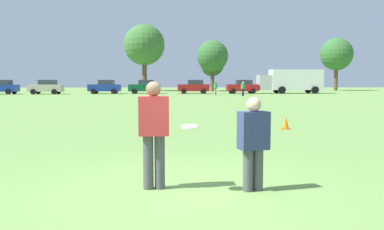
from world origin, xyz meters
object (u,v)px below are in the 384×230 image
Objects in this scene: player_defender at (253,139)px; parked_car_mid_right at (145,87)px; frisbee at (189,127)px; parked_car_far_right at (242,87)px; player_thrower at (154,129)px; traffic_cone at (286,123)px; bystander_far_jogger at (243,88)px; bystander_sideline_watcher at (215,88)px; box_truck at (291,80)px; parked_car_near_left at (1,87)px; parked_car_near_right at (194,87)px; parked_car_center at (105,87)px; parked_car_mid_left at (46,87)px.

parked_car_mid_right reaches higher than player_defender.
parked_car_far_right reaches higher than frisbee.
parked_car_mid_right is at bearing 95.38° from player_thrower.
bystander_far_jogger is (2.99, 30.87, 0.68)m from traffic_cone.
bystander_sideline_watcher reaches higher than traffic_cone.
frisbee is at bearing -106.70° from box_truck.
frisbee is 0.06× the size of parked_car_near_left.
parked_car_near_right is at bearing 4.28° from parked_car_near_left.
parked_car_near_right is (11.74, 0.17, 0.00)m from parked_car_center.
parked_car_center is at bearing 156.04° from bystander_sideline_watcher.
parked_car_far_right is 2.65× the size of bystander_far_jogger.
traffic_cone is 41.81m from parked_car_center.
traffic_cone is at bearing -77.49° from parked_car_mid_right.
parked_car_near_left is at bearing 116.68° from frisbee.
frisbee is 0.06× the size of parked_car_center.
parked_car_center is at bearing 101.58° from player_thrower.
parked_car_near_left is 1.00× the size of parked_car_far_right.
parked_car_center is at bearing -179.18° from parked_car_near_right.
traffic_cone is 31.02m from bystander_far_jogger.
parked_car_center reaches higher than bystander_far_jogger.
parked_car_mid_left is 7.35m from parked_car_center.
player_defender is 41.57m from bystander_sideline_watcher.
parked_car_far_right is (18.21, -0.01, 0.00)m from parked_car_center.
player_thrower is 0.42× the size of parked_car_center.
traffic_cone is 0.11× the size of parked_car_near_left.
traffic_cone is (2.66, 8.38, -0.62)m from player_defender.
parked_car_mid_right is 19.59m from box_truck.
parked_car_mid_right reaches higher than traffic_cone.
parked_car_mid_right is (-6.12, 47.94, 0.07)m from player_defender.
traffic_cone is 39.59m from parked_car_far_right.
parked_car_mid_left is 25.17m from bystander_far_jogger.
player_thrower is 48.33m from parked_car_far_right.
bystander_sideline_watcher is 3.68m from bystander_far_jogger.
parked_car_near_left and parked_car_near_right have the same top height.
parked_car_center is at bearing 153.45° from bystander_far_jogger.
traffic_cone is 43.33m from parked_car_mid_left.
box_truck reaches higher than bystander_far_jogger.
player_thrower reaches higher than bystander_far_jogger.
frisbee is 0.56× the size of traffic_cone.
player_defender is 1.06m from frisbee.
player_thrower reaches higher than frisbee.
bystander_far_jogger is at bearing -58.66° from parked_car_near_right.
bystander_far_jogger is (29.88, -6.84, -0.02)m from parked_car_near_left.
parked_car_mid_left is 1.00× the size of parked_car_far_right.
box_truck reaches higher than parked_car_center.
parked_car_mid_left is at bearing -167.47° from parked_car_center.
parked_car_near_left is at bearing -176.94° from parked_car_far_right.
bystander_sideline_watcher is at bearing 142.52° from bystander_far_jogger.
parked_car_mid_left is at bearing -176.32° from box_truck.
player_defender is (1.62, -0.16, -0.15)m from player_thrower.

